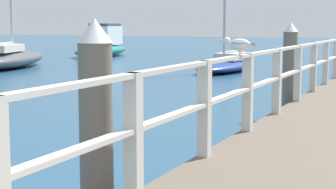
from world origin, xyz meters
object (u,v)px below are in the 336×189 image
object	(u,v)px
boat_3	(103,45)
boat_5	(9,58)
dock_piling_near	(96,134)
boat_2	(227,64)
seagull_foreground	(239,44)
dock_piling_far	(290,69)

from	to	relation	value
boat_3	boat_5	distance (m)	9.42
dock_piling_near	boat_2	distance (m)	17.82
boat_2	boat_5	xyz separation A→B (m)	(-9.06, -2.03, 0.12)
boat_3	boat_5	xyz separation A→B (m)	(1.01, -9.37, -0.21)
dock_piling_near	boat_5	size ratio (longest dim) A/B	0.28
seagull_foreground	dock_piling_near	bearing A→B (deg)	-179.26
dock_piling_near	boat_3	bearing A→B (deg)	120.91
dock_piling_near	dock_piling_far	distance (m)	7.32
boat_3	boat_5	bearing A→B (deg)	-92.77
boat_3	seagull_foreground	bearing A→B (deg)	-64.30
dock_piling_far	seagull_foreground	distance (m)	4.67
dock_piling_near	boat_2	xyz separation A→B (m)	(-4.62, 17.19, -0.66)
boat_2	boat_3	size ratio (longest dim) A/B	0.94
dock_piling_near	dock_piling_far	size ratio (longest dim) A/B	1.00
dock_piling_near	boat_5	bearing A→B (deg)	132.05
dock_piling_near	boat_3	world-z (taller)	dock_piling_near
dock_piling_near	boat_3	xyz separation A→B (m)	(-14.68, 24.53, -0.33)
dock_piling_far	boat_3	distance (m)	22.63
dock_piling_near	boat_2	world-z (taller)	boat_2
dock_piling_far	boat_5	world-z (taller)	boat_5
seagull_foreground	dock_piling_far	bearing A→B (deg)	13.16
boat_2	boat_5	size ratio (longest dim) A/B	0.88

